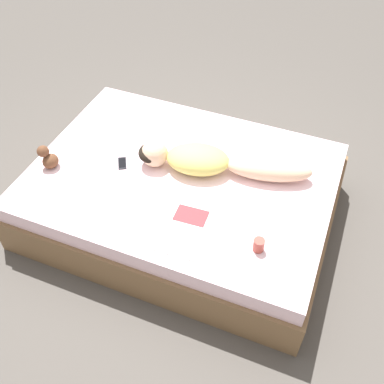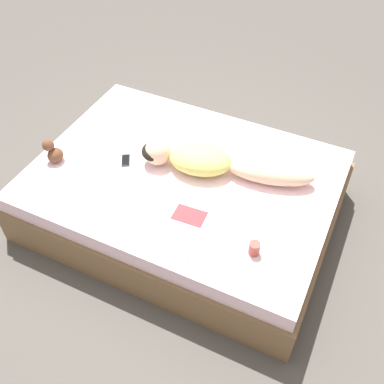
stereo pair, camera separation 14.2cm
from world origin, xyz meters
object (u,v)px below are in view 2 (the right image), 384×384
(person, at_px, (216,162))
(cell_phone, at_px, (126,160))
(open_magazine, at_px, (183,228))
(coffee_mug, at_px, (254,248))

(person, xyz_separation_m, cell_phone, (-0.20, 0.69, -0.09))
(person, bearing_deg, open_magazine, 169.69)
(cell_phone, bearing_deg, open_magazine, -60.36)
(person, xyz_separation_m, open_magazine, (-0.62, -0.02, -0.09))
(coffee_mug, relative_size, cell_phone, 0.71)
(cell_phone, bearing_deg, coffee_mug, -48.20)
(open_magazine, relative_size, cell_phone, 3.31)
(person, height_order, coffee_mug, person)
(person, height_order, cell_phone, person)
(coffee_mug, bearing_deg, cell_phone, 71.80)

